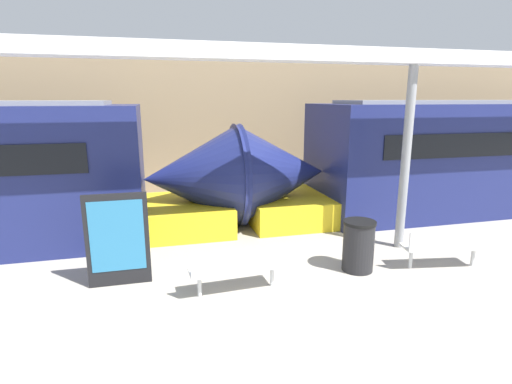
{
  "coord_description": "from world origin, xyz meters",
  "views": [
    {
      "loc": [
        -1.87,
        -4.8,
        3.25
      ],
      "look_at": [
        0.06,
        2.81,
        1.4
      ],
      "focal_mm": 28.0,
      "sensor_mm": 36.0,
      "label": 1
    }
  ],
  "objects": [
    {
      "name": "ground_plane",
      "position": [
        0.0,
        0.0,
        0.0
      ],
      "size": [
        60.0,
        60.0,
        0.0
      ],
      "primitive_type": "plane",
      "color": "#A8A093"
    },
    {
      "name": "station_wall",
      "position": [
        0.0,
        8.93,
        2.5
      ],
      "size": [
        56.0,
        0.2,
        5.0
      ],
      "primitive_type": "cube",
      "color": "#9E8460",
      "rests_on": "ground_plane"
    },
    {
      "name": "train_left",
      "position": [
        7.46,
        5.11,
        1.51
      ],
      "size": [
        14.6,
        2.93,
        3.2
      ],
      "color": "navy",
      "rests_on": "ground_plane"
    },
    {
      "name": "bench_near",
      "position": [
        -0.63,
        1.34,
        0.49
      ],
      "size": [
        1.64,
        0.54,
        0.8
      ],
      "rotation": [
        0.0,
        0.0,
        0.06
      ],
      "color": "silver",
      "rests_on": "ground_plane"
    },
    {
      "name": "bench_far",
      "position": [
        3.48,
        1.34,
        0.49
      ],
      "size": [
        1.65,
        0.69,
        0.8
      ],
      "rotation": [
        0.0,
        0.0,
        -0.16
      ],
      "color": "silver",
      "rests_on": "ground_plane"
    },
    {
      "name": "trash_bin",
      "position": [
        1.81,
        1.69,
        0.5
      ],
      "size": [
        0.62,
        0.62,
        0.99
      ],
      "color": "black",
      "rests_on": "ground_plane"
    },
    {
      "name": "poster_board",
      "position": [
        -2.59,
        2.17,
        0.85
      ],
      "size": [
        1.07,
        0.07,
        1.67
      ],
      "color": "black",
      "rests_on": "ground_plane"
    },
    {
      "name": "support_column_near",
      "position": [
        3.32,
        2.61,
        1.96
      ],
      "size": [
        0.19,
        0.19,
        3.92
      ],
      "primitive_type": "cylinder",
      "color": "gray",
      "rests_on": "ground_plane"
    },
    {
      "name": "canopy_beam",
      "position": [
        3.32,
        2.61,
        4.06
      ],
      "size": [
        28.0,
        0.6,
        0.28
      ],
      "primitive_type": "cube",
      "color": "silver",
      "rests_on": "support_column_near"
    }
  ]
}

